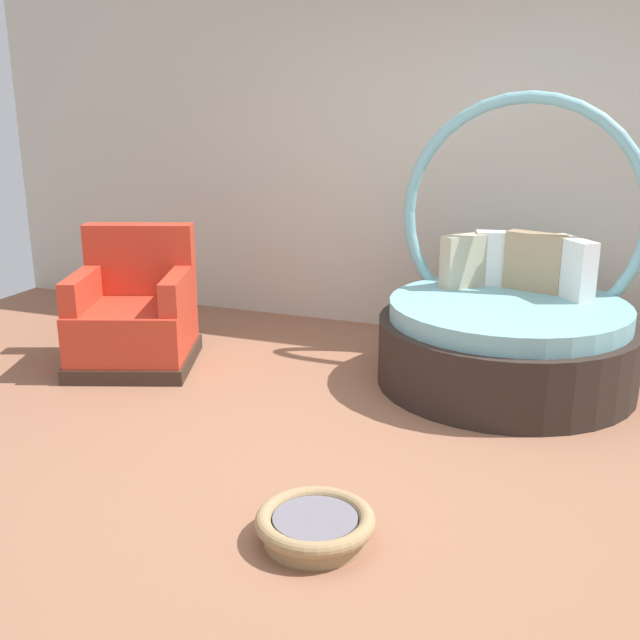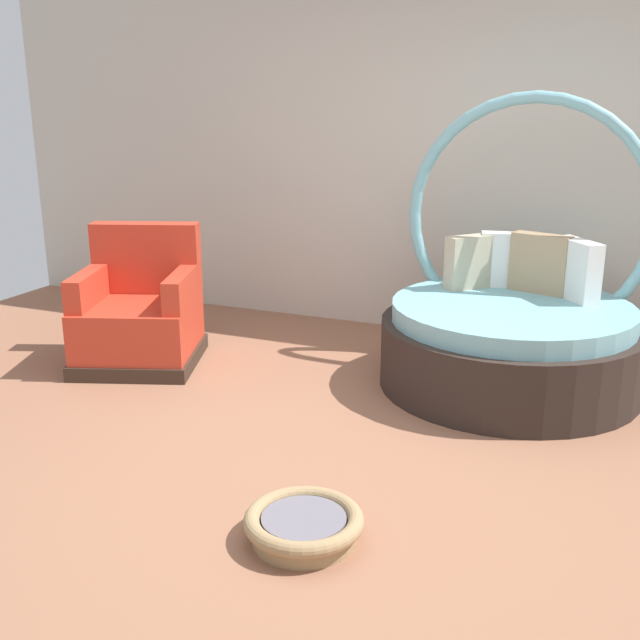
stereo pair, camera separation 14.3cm
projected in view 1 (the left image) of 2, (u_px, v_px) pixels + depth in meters
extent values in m
cube|color=#936047|center=(339.00, 466.00, 3.86)|extent=(8.00, 8.00, 0.02)
cube|color=beige|center=(450.00, 151.00, 5.68)|extent=(8.00, 0.12, 2.81)
cylinder|color=#2D231E|center=(505.00, 352.00, 4.88)|extent=(1.64, 1.64, 0.43)
cylinder|color=#7AB7C1|center=(508.00, 311.00, 4.80)|extent=(1.51, 1.51, 0.12)
torus|color=#7AB7C1|center=(523.00, 218.00, 5.05)|extent=(1.64, 0.08, 1.64)
cube|color=white|center=(571.00, 268.00, 4.86)|extent=(0.33, 0.37, 0.38)
cube|color=tan|center=(535.00, 262.00, 5.02)|extent=(0.41, 0.22, 0.39)
cube|color=white|center=(503.00, 258.00, 5.16)|extent=(0.39, 0.21, 0.37)
cube|color=#BCB293|center=(466.00, 261.00, 5.12)|extent=(0.33, 0.34, 0.36)
cube|color=#38281E|center=(136.00, 359.00, 5.25)|extent=(1.02, 1.02, 0.10)
cube|color=red|center=(133.00, 328.00, 5.19)|extent=(0.97, 0.97, 0.34)
cube|color=red|center=(140.00, 259.00, 5.36)|extent=(0.77, 0.41, 0.50)
cube|color=red|center=(83.00, 289.00, 5.11)|extent=(0.35, 0.68, 0.22)
cube|color=red|center=(178.00, 289.00, 5.10)|extent=(0.35, 0.68, 0.22)
cylinder|color=#9E7F56|center=(315.00, 534.00, 3.19)|extent=(0.44, 0.44, 0.06)
torus|color=#9E7F56|center=(315.00, 520.00, 3.17)|extent=(0.51, 0.51, 0.07)
cylinder|color=slate|center=(315.00, 522.00, 3.17)|extent=(0.36, 0.36, 0.05)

